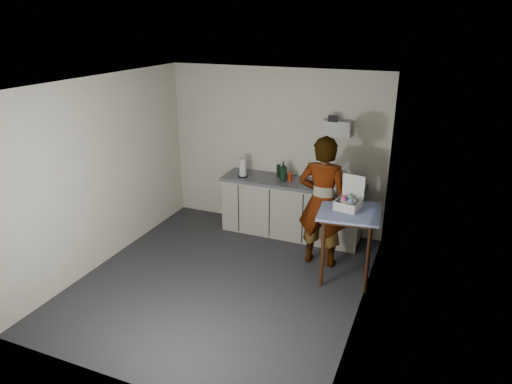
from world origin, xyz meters
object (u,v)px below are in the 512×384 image
at_px(side_table, 349,220).
at_px(paper_towel, 243,168).
at_px(standing_man, 322,202).
at_px(dark_bottle, 278,171).
at_px(bakery_box, 349,202).
at_px(dish_rack, 333,182).
at_px(soda_can, 290,176).
at_px(soap_bottle, 283,171).
at_px(kitchen_counter, 292,209).

distance_m(side_table, paper_towel, 2.12).
bearing_deg(standing_man, dark_bottle, -41.42).
distance_m(dark_bottle, paper_towel, 0.57).
distance_m(dark_bottle, bakery_box, 1.69).
xyz_separation_m(side_table, dish_rack, (-0.47, 1.06, 0.10)).
distance_m(standing_man, soda_can, 1.03).
bearing_deg(dark_bottle, soap_bottle, -42.55).
relative_size(kitchen_counter, soda_can, 17.20).
height_order(standing_man, paper_towel, standing_man).
height_order(standing_man, dark_bottle, standing_man).
xyz_separation_m(soap_bottle, soda_can, (0.10, 0.04, -0.09)).
height_order(kitchen_counter, standing_man, standing_man).
distance_m(side_table, dark_bottle, 1.76).
height_order(soap_bottle, dark_bottle, soap_bottle).
height_order(kitchen_counter, dish_rack, dish_rack).
bearing_deg(dish_rack, soap_bottle, -174.65).
height_order(standing_man, bakery_box, standing_man).
bearing_deg(bakery_box, standing_man, 159.87).
relative_size(soda_can, paper_towel, 0.43).
bearing_deg(kitchen_counter, paper_towel, -173.51).
bearing_deg(side_table, standing_man, 139.76).
bearing_deg(soap_bottle, dish_rack, 5.35).
bearing_deg(dark_bottle, standing_man, -41.06).
distance_m(side_table, standing_man, 0.52).
height_order(dark_bottle, dish_rack, dish_rack).
relative_size(standing_man, paper_towel, 6.22).
bearing_deg(side_table, soap_bottle, 135.06).
height_order(standing_man, soda_can, standing_man).
relative_size(kitchen_counter, side_table, 2.26).
relative_size(kitchen_counter, dark_bottle, 10.60).
height_order(side_table, dark_bottle, dark_bottle).
xyz_separation_m(soap_bottle, bakery_box, (1.21, -0.93, 0.02)).
xyz_separation_m(soap_bottle, paper_towel, (-0.66, -0.07, -0.01)).
bearing_deg(bakery_box, dish_rack, 123.29).
distance_m(soap_bottle, soda_can, 0.13).
distance_m(soap_bottle, paper_towel, 0.66).
xyz_separation_m(dish_rack, bakery_box, (0.44, -1.00, 0.12)).
bearing_deg(bakery_box, kitchen_counter, 147.89).
height_order(side_table, bakery_box, bakery_box).
height_order(standing_man, dish_rack, standing_man).
height_order(soda_can, paper_towel, paper_towel).
bearing_deg(kitchen_counter, side_table, -42.71).
bearing_deg(soda_can, bakery_box, -40.98).
height_order(kitchen_counter, bakery_box, bakery_box).
distance_m(kitchen_counter, dish_rack, 0.83).
relative_size(kitchen_counter, paper_towel, 7.48).
relative_size(side_table, soda_can, 7.62).
distance_m(standing_man, bakery_box, 0.48).
distance_m(soda_can, paper_towel, 0.77).
height_order(soda_can, bakery_box, bakery_box).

